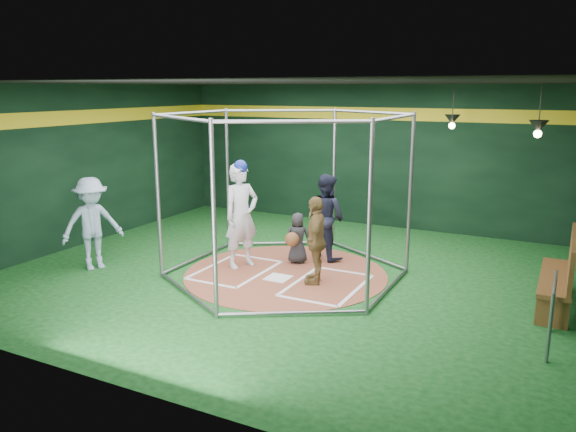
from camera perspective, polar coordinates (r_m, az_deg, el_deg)
The scene contains 15 objects.
room_shell at distance 10.17m, azimuth -0.23°, elevation 3.49°, with size 10.10×9.10×3.53m.
clay_disc at distance 10.59m, azimuth -0.25°, elevation -5.89°, with size 3.80×3.80×0.01m, color brown.
home_plate at distance 10.34m, azimuth -1.01°, elevation -6.30°, with size 0.43×0.43×0.01m, color white.
batter_box_left at distance 10.83m, azimuth -5.35°, elevation -5.46°, with size 1.17×1.77×0.01m.
batter_box_right at distance 10.00m, azimuth 3.98°, elevation -7.02°, with size 1.17×1.77×0.01m.
batting_cage at distance 10.21m, azimuth -0.25°, elevation 2.08°, with size 4.05×4.67×3.00m.
pendant_lamp_near at distance 12.77m, azimuth 16.34°, elevation 9.34°, with size 0.34×0.34×0.90m.
pendant_lamp_far at distance 10.96m, azimuth 24.09°, elevation 8.26°, with size 0.34×0.34×0.90m.
batter_figure at distance 10.79m, azimuth -4.76°, elevation 0.14°, with size 0.74×0.87×2.09m.
visitor_leopard at distance 9.91m, azimuth 2.84°, elevation -2.45°, with size 0.92×0.38×1.57m, color #9E7D43.
catcher_figure at distance 11.08m, azimuth 0.92°, elevation -2.25°, with size 0.58×0.64×1.01m.
umpire at distance 11.34m, azimuth 3.90°, elevation -0.05°, with size 0.84×0.66×1.74m, color black.
bystander_blue at distance 11.32m, azimuth -19.29°, elevation -0.74°, with size 1.15×0.66×1.78m, color #8CA1B9.
dugout_bench at distance 9.87m, azimuth 26.18°, elevation -5.03°, with size 0.47×2.03×1.18m.
steel_railing at distance 8.34m, azimuth 25.31°, elevation -7.99°, with size 0.05×1.08×0.93m.
Camera 1 is at (4.57, -8.93, 3.41)m, focal length 35.00 mm.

